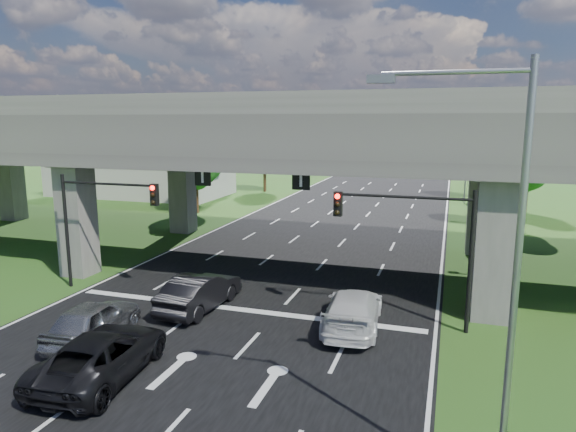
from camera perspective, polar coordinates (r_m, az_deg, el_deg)
The scene contains 19 objects.
ground at distance 21.53m, azimuth -9.08°, elevation -13.46°, with size 160.00×160.00×0.00m, color #2F4E19.
road at distance 30.21m, azimuth -0.49°, elevation -6.17°, with size 18.00×120.00×0.03m, color black.
overpass at distance 30.84m, azimuth 0.66°, elevation 9.09°, with size 80.00×15.00×10.00m.
warehouse at distance 63.46m, azimuth -15.96°, elevation 4.10°, with size 20.00×10.00×4.00m, color #9E9E99.
signal_right at distance 21.92m, azimuth 14.13°, elevation -1.68°, with size 5.76×0.54×6.00m.
signal_left at distance 27.64m, azimuth -20.22°, elevation 0.48°, with size 5.76×0.54×6.00m.
streetlight_near at distance 11.87m, azimuth 22.25°, elevation -4.24°, with size 3.38×0.25×10.00m.
streetlight_far at distance 41.58m, azimuth 19.24°, elevation 6.03°, with size 3.38×0.25×10.00m.
streetlight_beyond at distance 57.55m, azimuth 18.91°, elevation 7.16°, with size 3.38×0.25×10.00m.
tree_left_near at distance 49.34m, azimuth -10.18°, elevation 5.88°, with size 4.50×4.50×7.80m.
tree_left_mid at distance 57.85m, azimuth -9.09°, elevation 5.94°, with size 3.91×3.90×6.76m.
tree_left_far at distance 63.52m, azimuth -2.59°, elevation 7.34°, with size 4.80×4.80×8.32m.
tree_right_near at distance 45.84m, azimuth 22.72°, elevation 4.48°, with size 4.20×4.20×7.28m.
tree_right_mid at distance 54.12m, azimuth 25.18°, elevation 4.76°, with size 3.91×3.90×6.76m.
tree_right_far at distance 61.67m, azimuth 20.61°, elevation 6.29°, with size 4.50×4.50×7.80m.
car_silver at distance 22.31m, azimuth -20.82°, elevation -10.82°, with size 1.93×4.80×1.63m, color #929398.
car_dark at distance 24.47m, azimuth -9.76°, elevation -8.28°, with size 1.79×5.13×1.69m, color black.
car_white at distance 22.24m, azimuth 7.22°, elevation -10.27°, with size 2.26×5.56×1.61m, color silver.
car_trailing at distance 19.23m, azimuth -19.95°, elevation -14.32°, with size 2.65×5.76×1.60m, color black.
Camera 1 is at (9.06, -17.47, 8.72)m, focal length 32.00 mm.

